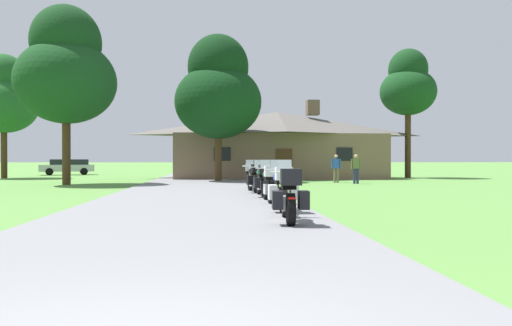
{
  "coord_description": "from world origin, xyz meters",
  "views": [
    {
      "loc": [
        0.62,
        -2.85,
        1.35
      ],
      "look_at": [
        2.54,
        18.57,
        1.22
      ],
      "focal_mm": 34.24,
      "sensor_mm": 36.0,
      "label": 1
    }
  ],
  "objects_px": {
    "bystander_olive_shirt_beside_signpost": "(356,167)",
    "motorcycle_green_fourth_in_row": "(262,181)",
    "motorcycle_blue_second_in_row": "(281,189)",
    "tree_left_far": "(4,97)",
    "motorcycle_green_third_in_row": "(269,184)",
    "motorcycle_black_fifth_in_row": "(254,178)",
    "tree_right_of_lodge": "(408,86)",
    "motorcycle_white_nearest_to_camera": "(289,196)",
    "bystander_blue_shirt_near_lodge": "(336,167)",
    "tree_left_near": "(66,70)",
    "tree_by_lodge_front": "(218,92)",
    "motorcycle_yellow_farthest_in_row": "(250,176)",
    "parked_silver_suv_far_left": "(68,166)"
  },
  "relations": [
    {
      "from": "motorcycle_blue_second_in_row",
      "to": "tree_left_far",
      "type": "bearing_deg",
      "value": 125.04
    },
    {
      "from": "motorcycle_blue_second_in_row",
      "to": "motorcycle_black_fifth_in_row",
      "type": "height_order",
      "value": "same"
    },
    {
      "from": "motorcycle_green_fourth_in_row",
      "to": "bystander_olive_shirt_beside_signpost",
      "type": "height_order",
      "value": "bystander_olive_shirt_beside_signpost"
    },
    {
      "from": "bystander_blue_shirt_near_lodge",
      "to": "tree_left_far",
      "type": "distance_m",
      "value": 24.78
    },
    {
      "from": "tree_left_near",
      "to": "tree_right_of_lodge",
      "type": "distance_m",
      "value": 23.96
    },
    {
      "from": "motorcycle_green_third_in_row",
      "to": "motorcycle_yellow_farthest_in_row",
      "type": "distance_m",
      "value": 6.87
    },
    {
      "from": "motorcycle_green_third_in_row",
      "to": "motorcycle_black_fifth_in_row",
      "type": "distance_m",
      "value": 4.54
    },
    {
      "from": "motorcycle_yellow_farthest_in_row",
      "to": "motorcycle_green_third_in_row",
      "type": "bearing_deg",
      "value": -85.79
    },
    {
      "from": "motorcycle_blue_second_in_row",
      "to": "tree_left_far",
      "type": "height_order",
      "value": "tree_left_far"
    },
    {
      "from": "motorcycle_green_third_in_row",
      "to": "tree_left_far",
      "type": "xyz_separation_m",
      "value": [
        -16.99,
        22.37,
        5.33
      ]
    },
    {
      "from": "bystander_blue_shirt_near_lodge",
      "to": "parked_silver_suv_far_left",
      "type": "relative_size",
      "value": 0.34
    },
    {
      "from": "bystander_olive_shirt_beside_signpost",
      "to": "tree_left_far",
      "type": "bearing_deg",
      "value": 164.36
    },
    {
      "from": "parked_silver_suv_far_left",
      "to": "motorcycle_blue_second_in_row",
      "type": "bearing_deg",
      "value": -172.37
    },
    {
      "from": "motorcycle_white_nearest_to_camera",
      "to": "bystander_olive_shirt_beside_signpost",
      "type": "distance_m",
      "value": 18.3
    },
    {
      "from": "bystander_blue_shirt_near_lodge",
      "to": "tree_left_far",
      "type": "xyz_separation_m",
      "value": [
        -22.59,
        8.86,
        5.02
      ]
    },
    {
      "from": "tree_left_far",
      "to": "tree_right_of_lodge",
      "type": "height_order",
      "value": "tree_right_of_lodge"
    },
    {
      "from": "motorcycle_yellow_farthest_in_row",
      "to": "bystander_blue_shirt_near_lodge",
      "type": "height_order",
      "value": "bystander_blue_shirt_near_lodge"
    },
    {
      "from": "tree_left_near",
      "to": "motorcycle_green_third_in_row",
      "type": "bearing_deg",
      "value": -52.04
    },
    {
      "from": "motorcycle_green_fourth_in_row",
      "to": "tree_left_far",
      "type": "distance_m",
      "value": 26.87
    },
    {
      "from": "bystander_blue_shirt_near_lodge",
      "to": "bystander_olive_shirt_beside_signpost",
      "type": "bearing_deg",
      "value": -43.83
    },
    {
      "from": "tree_right_of_lodge",
      "to": "parked_silver_suv_far_left",
      "type": "xyz_separation_m",
      "value": [
        -27.58,
        9.66,
        -6.14
      ]
    },
    {
      "from": "bystander_blue_shirt_near_lodge",
      "to": "tree_left_near",
      "type": "bearing_deg",
      "value": -158.99
    },
    {
      "from": "motorcycle_blue_second_in_row",
      "to": "parked_silver_suv_far_left",
      "type": "xyz_separation_m",
      "value": [
        -14.7,
        32.76,
        0.17
      ]
    },
    {
      "from": "motorcycle_black_fifth_in_row",
      "to": "tree_left_near",
      "type": "relative_size",
      "value": 0.21
    },
    {
      "from": "motorcycle_white_nearest_to_camera",
      "to": "motorcycle_blue_second_in_row",
      "type": "height_order",
      "value": "same"
    },
    {
      "from": "tree_right_of_lodge",
      "to": "motorcycle_green_third_in_row",
      "type": "bearing_deg",
      "value": -122.17
    },
    {
      "from": "bystander_olive_shirt_beside_signpost",
      "to": "parked_silver_suv_far_left",
      "type": "relative_size",
      "value": 0.34
    },
    {
      "from": "bystander_blue_shirt_near_lodge",
      "to": "parked_silver_suv_far_left",
      "type": "xyz_separation_m",
      "value": [
        -20.29,
        16.64,
        -0.15
      ]
    },
    {
      "from": "bystander_olive_shirt_beside_signpost",
      "to": "motorcycle_green_fourth_in_row",
      "type": "bearing_deg",
      "value": -114.82
    },
    {
      "from": "motorcycle_green_third_in_row",
      "to": "tree_by_lodge_front",
      "type": "xyz_separation_m",
      "value": [
        -1.38,
        15.36,
        4.97
      ]
    },
    {
      "from": "bystander_blue_shirt_near_lodge",
      "to": "tree_left_near",
      "type": "relative_size",
      "value": 0.17
    },
    {
      "from": "tree_right_of_lodge",
      "to": "motorcycle_white_nearest_to_camera",
      "type": "bearing_deg",
      "value": -117.15
    },
    {
      "from": "bystander_blue_shirt_near_lodge",
      "to": "bystander_olive_shirt_beside_signpost",
      "type": "height_order",
      "value": "same"
    },
    {
      "from": "motorcycle_green_fourth_in_row",
      "to": "tree_by_lodge_front",
      "type": "height_order",
      "value": "tree_by_lodge_front"
    },
    {
      "from": "motorcycle_blue_second_in_row",
      "to": "tree_right_of_lodge",
      "type": "height_order",
      "value": "tree_right_of_lodge"
    },
    {
      "from": "motorcycle_blue_second_in_row",
      "to": "motorcycle_yellow_farthest_in_row",
      "type": "height_order",
      "value": "same"
    },
    {
      "from": "motorcycle_black_fifth_in_row",
      "to": "tree_left_far",
      "type": "distance_m",
      "value": 25.16
    },
    {
      "from": "motorcycle_black_fifth_in_row",
      "to": "tree_left_far",
      "type": "height_order",
      "value": "tree_left_far"
    },
    {
      "from": "motorcycle_green_fourth_in_row",
      "to": "tree_left_far",
      "type": "height_order",
      "value": "tree_left_far"
    },
    {
      "from": "motorcycle_green_third_in_row",
      "to": "parked_silver_suv_far_left",
      "type": "relative_size",
      "value": 0.42
    },
    {
      "from": "motorcycle_blue_second_in_row",
      "to": "tree_left_near",
      "type": "height_order",
      "value": "tree_left_near"
    },
    {
      "from": "motorcycle_blue_second_in_row",
      "to": "motorcycle_green_third_in_row",
      "type": "xyz_separation_m",
      "value": [
        -0.01,
        2.61,
        0.01
      ]
    },
    {
      "from": "motorcycle_black_fifth_in_row",
      "to": "bystander_blue_shirt_near_lodge",
      "type": "distance_m",
      "value": 10.61
    },
    {
      "from": "motorcycle_blue_second_in_row",
      "to": "tree_by_lodge_front",
      "type": "relative_size",
      "value": 0.23
    },
    {
      "from": "motorcycle_yellow_farthest_in_row",
      "to": "tree_right_of_lodge",
      "type": "relative_size",
      "value": 0.22
    },
    {
      "from": "tree_by_lodge_front",
      "to": "tree_left_far",
      "type": "relative_size",
      "value": 1.0
    },
    {
      "from": "motorcycle_white_nearest_to_camera",
      "to": "motorcycle_green_fourth_in_row",
      "type": "xyz_separation_m",
      "value": [
        0.2,
        7.26,
        0.0
      ]
    },
    {
      "from": "bystander_olive_shirt_beside_signpost",
      "to": "tree_left_far",
      "type": "distance_m",
      "value": 26.02
    },
    {
      "from": "motorcycle_green_fourth_in_row",
      "to": "tree_right_of_lodge",
      "type": "relative_size",
      "value": 0.22
    },
    {
      "from": "bystander_olive_shirt_beside_signpost",
      "to": "tree_by_lodge_front",
      "type": "distance_m",
      "value": 9.62
    }
  ]
}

